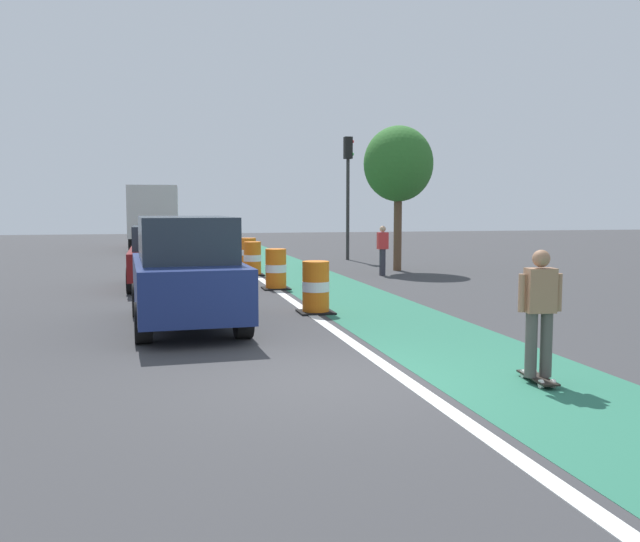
{
  "coord_description": "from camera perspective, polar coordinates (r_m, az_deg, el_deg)",
  "views": [
    {
      "loc": [
        -2.16,
        -8.43,
        2.22
      ],
      "look_at": [
        0.6,
        3.27,
        1.1
      ],
      "focal_mm": 38.76,
      "sensor_mm": 36.0,
      "label": 1
    }
  ],
  "objects": [
    {
      "name": "ground_plane",
      "position": [
        8.98,
        1.07,
        -8.99
      ],
      "size": [
        100.0,
        100.0,
        0.0
      ],
      "primitive_type": "plane",
      "color": "#38383A"
    },
    {
      "name": "bike_lane_strip",
      "position": [
        21.05,
        -0.68,
        -0.72
      ],
      "size": [
        2.5,
        80.0,
        0.01
      ],
      "primitive_type": "cube",
      "color": "#286B51",
      "rests_on": "ground"
    },
    {
      "name": "lane_divider_stripe",
      "position": [
        20.78,
        -4.72,
        -0.81
      ],
      "size": [
        0.2,
        80.0,
        0.01
      ],
      "primitive_type": "cube",
      "color": "silver",
      "rests_on": "ground"
    },
    {
      "name": "skateboarder_on_lane",
      "position": [
        9.09,
        17.68,
        -3.21
      ],
      "size": [
        0.57,
        0.82,
        1.69
      ],
      "color": "black",
      "rests_on": "ground"
    },
    {
      "name": "parked_suv_nearest",
      "position": [
        12.99,
        -11.02,
        -0.0
      ],
      "size": [
        2.08,
        4.68,
        2.04
      ],
      "color": "navy",
      "rests_on": "ground"
    },
    {
      "name": "parked_sedan_second",
      "position": [
        19.44,
        -12.76,
        1.1
      ],
      "size": [
        1.92,
        4.1,
        1.7
      ],
      "color": "maroon",
      "rests_on": "ground"
    },
    {
      "name": "traffic_barrel_front",
      "position": [
        14.42,
        -0.35,
        -1.4
      ],
      "size": [
        0.73,
        0.73,
        1.09
      ],
      "color": "orange",
      "rests_on": "ground"
    },
    {
      "name": "traffic_barrel_mid",
      "position": [
        18.65,
        -3.66,
        0.12
      ],
      "size": [
        0.73,
        0.73,
        1.09
      ],
      "color": "orange",
      "rests_on": "ground"
    },
    {
      "name": "traffic_barrel_back",
      "position": [
        22.49,
        -5.6,
        1.0
      ],
      "size": [
        0.73,
        0.73,
        1.09
      ],
      "color": "orange",
      "rests_on": "ground"
    },
    {
      "name": "traffic_barrel_far",
      "position": [
        25.24,
        -5.94,
        1.46
      ],
      "size": [
        0.73,
        0.73,
        1.09
      ],
      "color": "orange",
      "rests_on": "ground"
    },
    {
      "name": "delivery_truck_down_block",
      "position": [
        36.62,
        -13.46,
        4.6
      ],
      "size": [
        2.56,
        7.67,
        3.23
      ],
      "color": "beige",
      "rests_on": "ground"
    },
    {
      "name": "traffic_light_corner",
      "position": [
        28.95,
        2.34,
        7.86
      ],
      "size": [
        0.41,
        0.32,
        5.1
      ],
      "color": "#2D2D2D",
      "rests_on": "ground"
    },
    {
      "name": "pedestrian_crossing",
      "position": [
        22.35,
        5.19,
        1.83
      ],
      "size": [
        0.34,
        0.2,
        1.61
      ],
      "color": "#33333D",
      "rests_on": "ground"
    },
    {
      "name": "street_tree_sidewalk",
      "position": [
        24.22,
        6.49,
        8.72
      ],
      "size": [
        2.4,
        2.4,
        5.0
      ],
      "color": "brown",
      "rests_on": "ground"
    }
  ]
}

